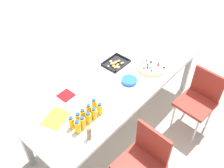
% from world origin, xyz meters
% --- Properties ---
extents(ground_plane, '(12.00, 12.00, 0.00)m').
position_xyz_m(ground_plane, '(0.00, 0.00, 0.00)').
color(ground_plane, '#B2A899').
extents(party_table, '(2.40, 0.84, 0.72)m').
position_xyz_m(party_table, '(0.00, 0.00, 0.66)').
color(party_table, white).
rests_on(party_table, ground_plane).
extents(chair_near_right, '(0.43, 0.43, 0.83)m').
position_xyz_m(chair_near_right, '(0.58, -0.77, 0.50)').
color(chair_near_right, maroon).
rests_on(chair_near_right, ground_plane).
extents(chair_near_left, '(0.42, 0.42, 0.83)m').
position_xyz_m(chair_near_left, '(-0.51, -0.74, 0.50)').
color(chair_near_left, maroon).
rests_on(chair_near_left, ground_plane).
extents(juice_bottle_0, '(0.06, 0.06, 0.15)m').
position_xyz_m(juice_bottle_0, '(-0.80, -0.17, 0.79)').
color(juice_bottle_0, '#FAAE14').
rests_on(juice_bottle_0, party_table).
extents(juice_bottle_1, '(0.06, 0.06, 0.14)m').
position_xyz_m(juice_bottle_1, '(-0.73, -0.17, 0.79)').
color(juice_bottle_1, '#FAAC14').
rests_on(juice_bottle_1, party_table).
extents(juice_bottle_2, '(0.06, 0.06, 0.14)m').
position_xyz_m(juice_bottle_2, '(-0.66, -0.17, 0.79)').
color(juice_bottle_2, '#F9AD14').
rests_on(juice_bottle_2, party_table).
extents(juice_bottle_3, '(0.06, 0.06, 0.14)m').
position_xyz_m(juice_bottle_3, '(-0.58, -0.17, 0.79)').
color(juice_bottle_3, '#F9AF14').
rests_on(juice_bottle_3, party_table).
extents(juice_bottle_4, '(0.06, 0.06, 0.14)m').
position_xyz_m(juice_bottle_4, '(-0.50, -0.17, 0.79)').
color(juice_bottle_4, '#F9AF14').
rests_on(juice_bottle_4, party_table).
extents(juice_bottle_5, '(0.05, 0.05, 0.15)m').
position_xyz_m(juice_bottle_5, '(-0.81, -0.10, 0.79)').
color(juice_bottle_5, '#FAAB14').
rests_on(juice_bottle_5, party_table).
extents(juice_bottle_6, '(0.06, 0.06, 0.14)m').
position_xyz_m(juice_bottle_6, '(-0.73, -0.10, 0.79)').
color(juice_bottle_6, '#FAAF14').
rests_on(juice_bottle_6, party_table).
extents(juice_bottle_7, '(0.06, 0.06, 0.13)m').
position_xyz_m(juice_bottle_7, '(-0.66, -0.10, 0.79)').
color(juice_bottle_7, '#F9AC14').
rests_on(juice_bottle_7, party_table).
extents(juice_bottle_8, '(0.06, 0.06, 0.14)m').
position_xyz_m(juice_bottle_8, '(-0.59, -0.10, 0.79)').
color(juice_bottle_8, '#F9AF14').
rests_on(juice_bottle_8, party_table).
extents(juice_bottle_9, '(0.06, 0.06, 0.14)m').
position_xyz_m(juice_bottle_9, '(-0.50, -0.10, 0.79)').
color(juice_bottle_9, '#FBAB14').
rests_on(juice_bottle_9, party_table).
extents(fruit_pizza, '(0.36, 0.36, 0.05)m').
position_xyz_m(fruit_pizza, '(0.43, -0.15, 0.74)').
color(fruit_pizza, tan).
rests_on(fruit_pizza, party_table).
extents(snack_tray, '(0.30, 0.24, 0.04)m').
position_xyz_m(snack_tray, '(0.21, 0.22, 0.74)').
color(snack_tray, black).
rests_on(snack_tray, party_table).
extents(plate_stack, '(0.18, 0.18, 0.04)m').
position_xyz_m(plate_stack, '(0.06, -0.10, 0.74)').
color(plate_stack, blue).
rests_on(plate_stack, party_table).
extents(napkin_stack, '(0.15, 0.15, 0.01)m').
position_xyz_m(napkin_stack, '(-0.56, 0.27, 0.73)').
color(napkin_stack, red).
rests_on(napkin_stack, party_table).
extents(cardboard_tube, '(0.04, 0.04, 0.15)m').
position_xyz_m(cardboard_tube, '(-0.78, -0.30, 0.80)').
color(cardboard_tube, '#9E7A56').
rests_on(cardboard_tube, party_table).
extents(paper_folder, '(0.31, 0.27, 0.01)m').
position_xyz_m(paper_folder, '(-0.84, 0.11, 0.73)').
color(paper_folder, yellow).
rests_on(paper_folder, party_table).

